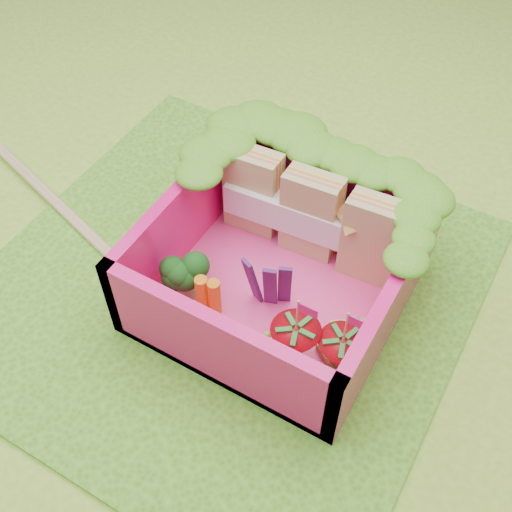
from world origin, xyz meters
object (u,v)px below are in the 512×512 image
Objects in this scene: strawberry_left at (295,343)px; chopsticks at (82,228)px; strawberry_right at (341,354)px; sandwich_stack at (312,215)px; broccoli at (182,275)px; bento_box at (280,264)px.

chopsticks is at bearing 173.85° from strawberry_left.
strawberry_left is at bearing -6.15° from chopsticks.
strawberry_left is 0.23m from strawberry_right.
broccoli is (-0.43, -0.65, -0.09)m from sandwich_stack.
bento_box is at bearing -91.03° from sandwich_stack.
bento_box is 0.58m from strawberry_right.
sandwich_stack is at bearing 22.56° from chopsticks.
strawberry_right is (0.93, 0.01, -0.05)m from broccoli.
bento_box is 0.36m from sandwich_stack.
sandwich_stack is at bearing 127.76° from strawberry_right.
strawberry_left is at bearing -3.65° from broccoli.
sandwich_stack reaches higher than bento_box.
sandwich_stack is 0.52× the size of chopsticks.
sandwich_stack reaches higher than strawberry_left.
broccoli is 0.63× the size of strawberry_left.
strawberry_right is 0.24× the size of chopsticks.
bento_box is 0.63× the size of chopsticks.
bento_box reaches higher than strawberry_right.
sandwich_stack reaches higher than broccoli.
strawberry_right is at bearing -3.48° from chopsticks.
sandwich_stack is 2.16× the size of strawberry_left.
broccoli is at bearing -123.69° from sandwich_stack.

